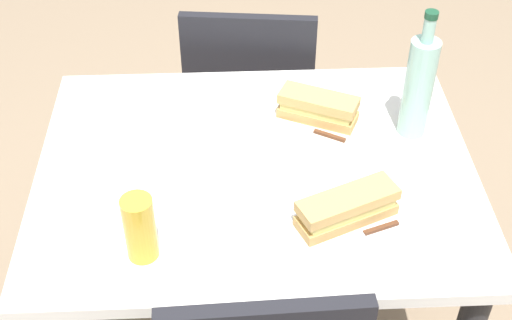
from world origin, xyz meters
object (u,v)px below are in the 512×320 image
object	(u,v)px
knife_near	(364,233)
olive_bowl	(175,158)
knife_far	(315,131)
plate_far	(317,121)
beer_glass	(140,228)
baguette_sandwich_far	(318,107)
water_bottle	(419,86)
plate_near	(345,222)
baguette_sandwich_near	(347,208)
chair_near	(250,103)
dining_table	(256,205)

from	to	relation	value
knife_near	olive_bowl	bearing A→B (deg)	-33.10
knife_far	olive_bowl	xyz separation A→B (m)	(0.33, 0.08, -0.00)
plate_far	knife_far	world-z (taller)	knife_far
olive_bowl	plate_far	bearing A→B (deg)	-158.96
knife_far	beer_glass	size ratio (longest dim) A/B	1.08
baguette_sandwich_far	water_bottle	world-z (taller)	water_bottle
plate_near	baguette_sandwich_near	size ratio (longest dim) A/B	1.04
chair_near	plate_far	size ratio (longest dim) A/B	3.62
chair_near	water_bottle	distance (m)	0.71
chair_near	baguette_sandwich_far	bearing A→B (deg)	109.01
baguette_sandwich_near	baguette_sandwich_far	distance (m)	0.35
plate_near	water_bottle	world-z (taller)	water_bottle
chair_near	water_bottle	world-z (taller)	water_bottle
plate_far	water_bottle	xyz separation A→B (m)	(-0.22, 0.04, 0.13)
beer_glass	knife_near	bearing A→B (deg)	-177.69
beer_glass	plate_near	bearing A→B (deg)	-171.48
plate_near	baguette_sandwich_near	xyz separation A→B (m)	(-0.00, 0.00, 0.04)
plate_near	knife_far	world-z (taller)	knife_far
knife_far	baguette_sandwich_far	bearing A→B (deg)	-102.96
chair_near	beer_glass	distance (m)	0.93
baguette_sandwich_far	knife_far	size ratio (longest dim) A/B	1.25
dining_table	beer_glass	bearing A→B (deg)	46.88
plate_near	knife_near	size ratio (longest dim) A/B	1.35
dining_table	beer_glass	xyz separation A→B (m)	(0.24, 0.25, 0.20)
plate_far	beer_glass	bearing A→B (deg)	45.91
water_bottle	olive_bowl	xyz separation A→B (m)	(0.57, 0.09, -0.12)
plate_far	chair_near	bearing A→B (deg)	-70.99
water_bottle	beer_glass	world-z (taller)	water_bottle
dining_table	baguette_sandwich_far	xyz separation A→B (m)	(-0.16, -0.15, 0.17)
olive_bowl	water_bottle	bearing A→B (deg)	-170.76
dining_table	water_bottle	world-z (taller)	water_bottle
knife_near	knife_far	size ratio (longest dim) A/B	1.08
knife_near	olive_bowl	world-z (taller)	olive_bowl
plate_far	olive_bowl	size ratio (longest dim) A/B	2.57
olive_bowl	plate_near	bearing A→B (deg)	149.59
plate_near	baguette_sandwich_far	size ratio (longest dim) A/B	1.16
plate_near	knife_near	bearing A→B (deg)	125.63
plate_far	olive_bowl	xyz separation A→B (m)	(0.34, 0.13, 0.01)
baguette_sandwich_far	olive_bowl	distance (m)	0.37
dining_table	chair_near	bearing A→B (deg)	-90.89
plate_far	olive_bowl	world-z (taller)	olive_bowl
water_bottle	baguette_sandwich_far	bearing A→B (deg)	-10.03
baguette_sandwich_near	knife_far	world-z (taller)	baguette_sandwich_near
plate_near	knife_near	world-z (taller)	knife_near
chair_near	plate_near	distance (m)	0.84
knife_far	water_bottle	world-z (taller)	water_bottle
plate_far	beer_glass	world-z (taller)	beer_glass
baguette_sandwich_far	beer_glass	size ratio (longest dim) A/B	1.35
chair_near	plate_far	bearing A→B (deg)	109.01
plate_near	beer_glass	bearing A→B (deg)	8.52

